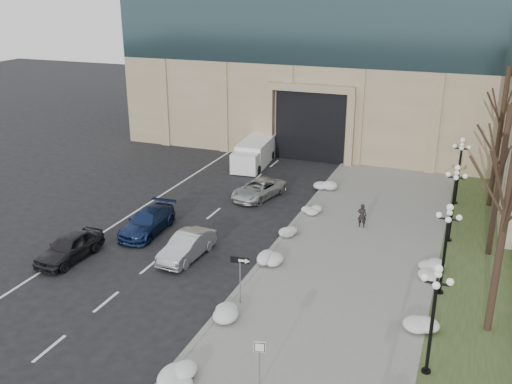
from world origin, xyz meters
TOP-DOWN VIEW (x-y plane):
  - sidewalk at (3.50, 14.00)m, footprint 9.00×40.00m
  - curb at (-1.00, 14.00)m, footprint 0.30×40.00m
  - grass_strip at (10.00, 14.00)m, footprint 4.00×40.00m
  - car_a at (-11.00, 9.09)m, footprint 1.95×4.44m
  - car_b at (-5.07, 11.58)m, footprint 1.77×4.34m
  - car_c at (-8.95, 13.79)m, footprint 2.22×4.94m
  - car_d at (-4.80, 21.91)m, footprint 3.20×5.02m
  - car_e at (-8.13, 28.91)m, footprint 2.06×3.86m
  - pedestrian at (3.12, 19.09)m, footprint 0.58×0.39m
  - box_truck at (-7.96, 29.01)m, footprint 2.74×6.49m
  - one_way_sign at (-0.25, 8.09)m, footprint 0.94×0.27m
  - keep_sign at (2.57, 2.85)m, footprint 0.44×0.15m
  - snow_clump_b at (-0.42, 2.07)m, footprint 1.10×1.60m
  - snow_clump_c at (-0.43, 6.55)m, footprint 1.10×1.60m
  - snow_clump_d at (-0.43, 12.08)m, footprint 1.10×1.60m
  - snow_clump_e at (-0.58, 16.25)m, footprint 1.10×1.60m
  - snow_clump_f at (-0.51, 20.28)m, footprint 1.10×1.60m
  - snow_clump_g at (-0.82, 25.02)m, footprint 1.10×1.60m
  - snow_clump_i at (7.88, 9.06)m, footprint 1.10×1.60m
  - snow_clump_j at (7.61, 14.89)m, footprint 1.10×1.60m
  - snow_clump_k at (7.78, 13.95)m, footprint 1.10×1.60m
  - lamppost_a at (8.30, 6.00)m, footprint 1.18×1.18m
  - lamppost_b at (8.30, 12.50)m, footprint 1.18×1.18m
  - lamppost_c at (8.30, 19.00)m, footprint 1.18×1.18m
  - lamppost_d at (8.30, 25.50)m, footprint 1.18×1.18m
  - tree_near at (10.50, 10.00)m, footprint 3.20×3.20m
  - tree_mid at (10.50, 18.00)m, footprint 3.20×3.20m
  - tree_far at (10.50, 26.00)m, footprint 3.20×3.20m

SIDE VIEW (x-z plane):
  - grass_strip at x=10.00m, z-range 0.00..0.10m
  - sidewalk at x=3.50m, z-range 0.00..0.12m
  - curb at x=-1.00m, z-range 0.00..0.14m
  - snow_clump_b at x=-0.42m, z-range 0.12..0.48m
  - snow_clump_c at x=-0.43m, z-range 0.12..0.48m
  - snow_clump_d at x=-0.43m, z-range 0.12..0.48m
  - snow_clump_e at x=-0.58m, z-range 0.12..0.48m
  - snow_clump_f at x=-0.51m, z-range 0.12..0.48m
  - snow_clump_g at x=-0.82m, z-range 0.12..0.48m
  - snow_clump_i at x=7.88m, z-range 0.12..0.48m
  - snow_clump_j at x=7.61m, z-range 0.12..0.48m
  - snow_clump_k at x=7.78m, z-range 0.12..0.48m
  - car_e at x=-8.13m, z-range 0.00..1.25m
  - car_d at x=-4.80m, z-range 0.00..1.29m
  - car_b at x=-5.07m, z-range 0.00..1.40m
  - car_c at x=-8.95m, z-range 0.00..1.40m
  - car_a at x=-11.00m, z-range 0.00..1.49m
  - pedestrian at x=3.12m, z-range 0.12..1.65m
  - box_truck at x=-7.96m, z-range -0.03..1.98m
  - keep_sign at x=2.57m, z-range 0.49..2.56m
  - one_way_sign at x=-0.25m, z-range 0.82..3.33m
  - lamppost_a at x=8.30m, z-range 0.69..5.45m
  - lamppost_b at x=8.30m, z-range 0.69..5.45m
  - lamppost_c at x=8.30m, z-range 0.69..5.45m
  - lamppost_d at x=8.30m, z-range 0.69..5.45m
  - tree_mid at x=10.50m, z-range 1.25..9.75m
  - tree_near at x=10.50m, z-range 1.33..10.33m
  - tree_far at x=10.50m, z-range 1.40..10.90m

